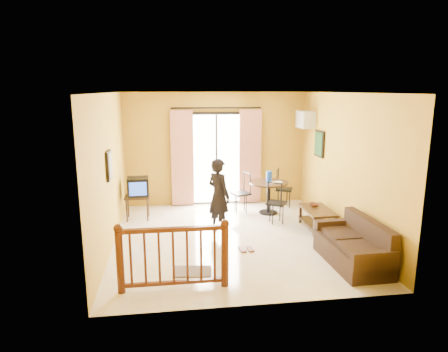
{
  "coord_description": "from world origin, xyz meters",
  "views": [
    {
      "loc": [
        -1.16,
        -7.3,
        2.86
      ],
      "look_at": [
        -0.12,
        0.2,
        1.21
      ],
      "focal_mm": 32.0,
      "sensor_mm": 36.0,
      "label": 1
    }
  ],
  "objects": [
    {
      "name": "sofa",
      "position": [
        1.85,
        -1.45,
        0.29
      ],
      "size": [
        0.79,
        1.63,
        0.77
      ],
      "rotation": [
        0.0,
        0.0,
        0.03
      ],
      "color": "black",
      "rests_on": "ground"
    },
    {
      "name": "dining_chairs",
      "position": [
        1.07,
        1.46,
        0.0
      ],
      "size": [
        1.65,
        1.7,
        0.95
      ],
      "color": "black",
      "rests_on": "ground"
    },
    {
      "name": "room_shell",
      "position": [
        0.0,
        0.0,
        1.7
      ],
      "size": [
        5.0,
        5.0,
        5.0
      ],
      "color": "white",
      "rests_on": "ground"
    },
    {
      "name": "tv_table",
      "position": [
        -1.9,
        1.46,
        0.46
      ],
      "size": [
        0.54,
        0.45,
        0.54
      ],
      "color": "black",
      "rests_on": "ground"
    },
    {
      "name": "dining_table",
      "position": [
        1.11,
        1.49,
        0.6
      ],
      "size": [
        0.9,
        0.9,
        0.75
      ],
      "color": "black",
      "rests_on": "ground"
    },
    {
      "name": "sandals",
      "position": [
        0.17,
        -0.63,
        0.01
      ],
      "size": [
        0.26,
        0.26,
        0.03
      ],
      "color": "#582E1E",
      "rests_on": "ground"
    },
    {
      "name": "picture_left",
      "position": [
        -2.22,
        -0.2,
        1.55
      ],
      "size": [
        0.05,
        0.42,
        0.52
      ],
      "color": "black",
      "rests_on": "room_shell"
    },
    {
      "name": "botanical_print",
      "position": [
        2.22,
        1.3,
        1.65
      ],
      "size": [
        0.05,
        0.5,
        0.6
      ],
      "color": "black",
      "rests_on": "room_shell"
    },
    {
      "name": "water_jug",
      "position": [
        1.11,
        1.48,
        0.88
      ],
      "size": [
        0.14,
        0.14,
        0.25
      ],
      "primitive_type": "cylinder",
      "color": "#1440BF",
      "rests_on": "dining_table"
    },
    {
      "name": "television",
      "position": [
        -1.87,
        1.46,
        0.75
      ],
      "size": [
        0.48,
        0.45,
        0.42
      ],
      "rotation": [
        0.0,
        0.0,
        0.04
      ],
      "color": "black",
      "rests_on": "tv_table"
    },
    {
      "name": "air_conditioner",
      "position": [
        2.09,
        1.95,
        2.15
      ],
      "size": [
        0.31,
        0.6,
        0.4
      ],
      "color": "silver",
      "rests_on": "room_shell"
    },
    {
      "name": "bowl",
      "position": [
        1.85,
        0.49,
        0.46
      ],
      "size": [
        0.26,
        0.26,
        0.06
      ],
      "primitive_type": "imported",
      "rotation": [
        0.0,
        0.0,
        -0.33
      ],
      "color": "#582E1E",
      "rests_on": "coffee_table"
    },
    {
      "name": "balcony_door",
      "position": [
        0.0,
        2.43,
        1.19
      ],
      "size": [
        2.25,
        0.14,
        2.46
      ],
      "color": "black",
      "rests_on": "ground"
    },
    {
      "name": "coffee_table",
      "position": [
        1.85,
        0.27,
        0.29
      ],
      "size": [
        0.54,
        0.97,
        0.43
      ],
      "color": "black",
      "rests_on": "ground"
    },
    {
      "name": "standing_person",
      "position": [
        -0.2,
        0.41,
        0.76
      ],
      "size": [
        0.63,
        0.66,
        1.52
      ],
      "primitive_type": "imported",
      "rotation": [
        0.0,
        0.0,
        2.22
      ],
      "color": "black",
      "rests_on": "ground"
    },
    {
      "name": "stair_balustrade",
      "position": [
        -1.15,
        -1.9,
        0.56
      ],
      "size": [
        1.63,
        0.13,
        1.04
      ],
      "color": "#471E0F",
      "rests_on": "ground"
    },
    {
      "name": "ground",
      "position": [
        0.0,
        0.0,
        0.0
      ],
      "size": [
        5.0,
        5.0,
        0.0
      ],
      "primitive_type": "plane",
      "color": "beige",
      "rests_on": "ground"
    },
    {
      "name": "serving_tray",
      "position": [
        1.26,
        1.39,
        0.76
      ],
      "size": [
        0.3,
        0.22,
        0.02
      ],
      "primitive_type": "cube",
      "rotation": [
        0.0,
        0.0,
        0.16
      ],
      "color": "silver",
      "rests_on": "dining_table"
    },
    {
      "name": "doormat",
      "position": [
        -0.85,
        -1.39,
        0.01
      ],
      "size": [
        0.64,
        0.47,
        0.02
      ],
      "primitive_type": "cube",
      "rotation": [
        0.0,
        0.0,
        -0.12
      ],
      "color": "#5F524C",
      "rests_on": "ground"
    }
  ]
}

